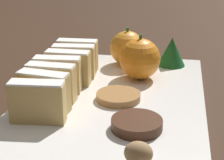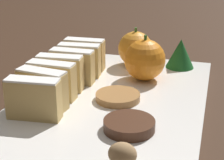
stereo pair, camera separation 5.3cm
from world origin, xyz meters
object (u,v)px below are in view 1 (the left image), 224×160
orange_far (127,48)px  orange_near (140,59)px  chocolate_cookie (137,124)px  walnut (138,153)px

orange_far → orange_near: bearing=-65.3°
chocolate_cookie → orange_near: bearing=95.4°
chocolate_cookie → orange_far: bearing=101.1°
walnut → orange_far: bearing=100.4°
orange_far → chocolate_cookie: 0.27m
orange_near → chocolate_cookie: 0.19m
walnut → chocolate_cookie: size_ratio=0.48×
orange_far → walnut: (0.06, -0.34, -0.02)m
orange_near → chocolate_cookie: size_ratio=1.18×
orange_near → orange_far: 0.08m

